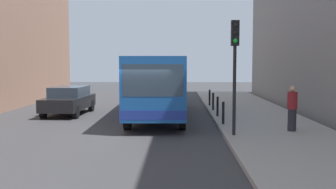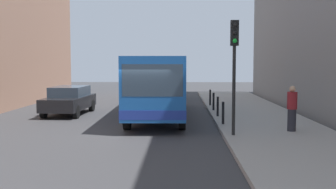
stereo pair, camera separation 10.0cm
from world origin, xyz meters
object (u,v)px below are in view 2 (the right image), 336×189
traffic_light (234,56)px  bollard_farthest (210,97)px  bus (158,83)px  pedestrian_near_signal (292,109)px  car_behind_bus (164,89)px  car_beside_bus (69,100)px  bollard_near (223,113)px  bollard_mid (218,106)px  bollard_far (214,101)px

traffic_light → bollard_farthest: 10.43m
bus → pedestrian_near_signal: (5.35, -5.09, -0.71)m
bus → car_behind_bus: 9.56m
car_beside_bus → bollard_near: (7.68, -4.13, -0.16)m
bollard_mid → pedestrian_near_signal: (2.43, -4.22, 0.39)m
car_behind_bus → car_beside_bus: bearing=65.3°
bollard_mid → bollard_farthest: size_ratio=1.00×
car_behind_bus → bollard_farthest: bearing=122.5°
car_beside_bus → car_behind_bus: same height
bollard_near → car_beside_bus: bearing=151.7°
car_behind_bus → pedestrian_near_signal: pedestrian_near_signal is taller
car_beside_bus → bollard_near: size_ratio=4.71×
bus → car_behind_bus: size_ratio=2.46×
traffic_light → bollard_far: traffic_light is taller
bollard_near → car_behind_bus: bearing=103.1°
car_beside_bus → pedestrian_near_signal: (10.11, -5.83, 0.23)m
car_beside_bus → bollard_farthest: size_ratio=4.71×
bollard_near → bollard_far: size_ratio=1.00×
bollard_far → car_beside_bus: bearing=-173.4°
bollard_farthest → pedestrian_near_signal: size_ratio=0.55×
bollard_near → pedestrian_near_signal: 2.99m
bollard_far → bollard_near: bearing=-90.0°
bollard_near → bollard_farthest: same height
bollard_farthest → pedestrian_near_signal: 9.55m
bollard_mid → bollard_farthest: same height
bus → traffic_light: bearing=115.9°
bollard_far → pedestrian_near_signal: pedestrian_near_signal is taller
car_beside_bus → car_behind_bus: bearing=-115.7°
car_behind_bus → bollard_near: bearing=106.5°
bollard_near → bollard_farthest: size_ratio=1.00×
bollard_mid → bollard_far: size_ratio=1.00×
car_beside_bus → bollard_mid: (7.68, -1.62, -0.16)m
pedestrian_near_signal → car_beside_bus: bearing=162.7°
bus → bollard_mid: bearing=162.5°
bollard_near → bollard_mid: (0.00, 2.51, 0.00)m
bus → bollard_farthest: (2.92, 4.14, -1.10)m
bus → car_beside_bus: 4.90m
car_behind_bus → bollard_near: 13.24m
bollard_near → bollard_mid: size_ratio=1.00×
pedestrian_near_signal → traffic_light: bearing=-145.8°
bollard_near → pedestrian_near_signal: (2.43, -1.71, 0.39)m
car_beside_bus → bollard_near: bearing=154.1°
car_behind_bus → bollard_farthest: 6.16m
traffic_light → bollard_far: bearing=90.7°
bollard_near → bollard_farthest: 7.52m
bollard_far → pedestrian_near_signal: size_ratio=0.55×
bollard_near → traffic_light: bearing=-87.8°
traffic_light → bollard_near: 3.55m
car_behind_bus → bollard_far: (3.00, -7.88, -0.16)m
car_behind_bus → bollard_mid: bearing=109.5°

